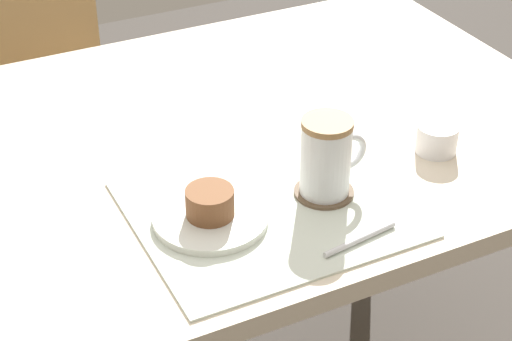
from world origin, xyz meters
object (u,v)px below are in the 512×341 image
(dining_table, at_px, (212,170))
(sugar_bowl, at_px, (437,138))
(pastry, at_px, (210,203))
(coffee_mug, at_px, (327,156))
(wooden_chair, at_px, (38,100))
(pastry_plate, at_px, (210,218))

(dining_table, bearing_deg, sugar_bowl, -33.36)
(pastry, bearing_deg, coffee_mug, -3.92)
(wooden_chair, bearing_deg, sugar_bowl, 120.08)
(wooden_chair, bearing_deg, coffee_mug, 107.63)
(dining_table, relative_size, pastry, 18.47)
(dining_table, bearing_deg, pastry_plate, -114.03)
(dining_table, relative_size, coffee_mug, 10.60)
(coffee_mug, bearing_deg, dining_table, 110.19)
(dining_table, distance_m, sugar_bowl, 0.40)
(sugar_bowl, bearing_deg, coffee_mug, -172.88)
(dining_table, distance_m, wooden_chair, 0.81)
(pastry_plate, relative_size, pastry, 2.40)
(dining_table, distance_m, pastry, 0.27)
(pastry_plate, height_order, coffee_mug, coffee_mug)
(dining_table, bearing_deg, coffee_mug, -69.81)
(pastry_plate, distance_m, coffee_mug, 0.20)
(wooden_chair, distance_m, pastry_plate, 1.04)
(dining_table, distance_m, pastry_plate, 0.26)
(coffee_mug, bearing_deg, pastry, 176.08)
(sugar_bowl, bearing_deg, wooden_chair, 115.67)
(dining_table, relative_size, wooden_chair, 1.59)
(pastry, height_order, coffee_mug, coffee_mug)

